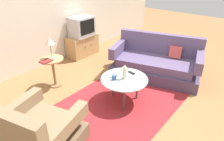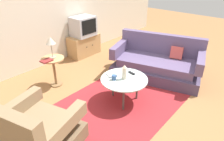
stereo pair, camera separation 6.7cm
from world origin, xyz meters
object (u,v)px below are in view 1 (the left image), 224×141
at_px(table_lamp, 50,42).
at_px(vase, 125,72).
at_px(armchair, 38,135).
at_px(television, 82,26).
at_px(side_table, 53,67).
at_px(tv_stand, 83,45).
at_px(coffee_table, 124,80).
at_px(book, 46,61).
at_px(tv_remote_silver, 109,75).
at_px(couch, 156,63).
at_px(tv_remote_dark, 132,73).
at_px(mug, 114,77).

xyz_separation_m(table_lamp, vase, (0.47, -1.40, -0.33)).
bearing_deg(armchair, television, 111.51).
xyz_separation_m(side_table, television, (1.44, 0.72, 0.37)).
height_order(tv_stand, table_lamp, table_lamp).
relative_size(armchair, coffee_table, 1.38).
distance_m(side_table, book, 0.25).
bearing_deg(side_table, tv_remote_silver, -70.26).
height_order(armchair, table_lamp, table_lamp).
relative_size(couch, vase, 7.55).
xyz_separation_m(couch, coffee_table, (-1.21, -0.04, 0.14)).
bearing_deg(armchair, tv_remote_dark, 69.55).
xyz_separation_m(coffee_table, vase, (-0.00, 0.00, 0.17)).
distance_m(couch, tv_remote_dark, 1.00).
bearing_deg(table_lamp, armchair, -132.46).
xyz_separation_m(armchair, side_table, (1.11, 1.22, 0.13)).
bearing_deg(book, television, 22.23).
bearing_deg(coffee_table, television, 65.80).
bearing_deg(coffee_table, couch, 2.06).
height_order(coffee_table, table_lamp, table_lamp).
distance_m(television, mug, 2.29).
height_order(television, tv_remote_silver, television).
bearing_deg(coffee_table, mug, 140.08).
xyz_separation_m(couch, tv_remote_dark, (-0.98, -0.03, 0.18)).
relative_size(tv_remote_dark, tv_remote_silver, 0.85).
bearing_deg(table_lamp, tv_stand, 27.15).
relative_size(table_lamp, book, 1.94).
bearing_deg(vase, coffee_table, -48.35).
xyz_separation_m(vase, tv_remote_silver, (-0.09, 0.27, -0.12)).
distance_m(television, vase, 2.32).
bearing_deg(tv_stand, couch, -82.75).
height_order(coffee_table, mug, mug).
height_order(armchair, book, armchair).
bearing_deg(book, vase, -67.64).
bearing_deg(vase, side_table, 109.54).
height_order(tv_remote_silver, book, book).
bearing_deg(tv_stand, tv_remote_dark, -108.71).
relative_size(coffee_table, tv_stand, 0.97).
relative_size(coffee_table, vase, 3.06).
relative_size(armchair, vase, 4.22).
bearing_deg(tv_remote_dark, table_lamp, -142.97).
bearing_deg(television, tv_remote_silver, -119.56).
distance_m(couch, side_table, 2.18).
bearing_deg(tv_stand, mug, -118.37).
bearing_deg(book, tv_remote_dark, -59.80).
distance_m(coffee_table, vase, 0.17).
distance_m(side_table, tv_remote_dark, 1.55).
distance_m(tv_stand, mug, 2.30).
bearing_deg(vase, tv_remote_silver, 108.69).
relative_size(couch, mug, 16.27).
bearing_deg(tv_remote_dark, tv_stand, 171.15).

